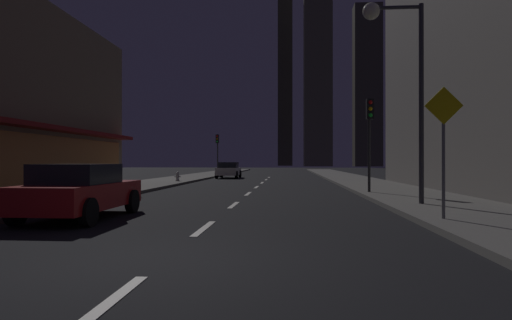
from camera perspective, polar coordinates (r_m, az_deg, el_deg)
The scene contains 14 objects.
ground_plane at distance 38.48m, azimuth 1.56°, elevation -2.52°, with size 78.00×136.00×0.10m, color black.
sidewalk_right at distance 38.76m, azimuth 11.96°, elevation -2.32°, with size 4.00×76.00×0.15m, color #605E59.
sidewalk_left at distance 39.44m, azimuth -8.66°, elevation -2.28°, with size 4.00×76.00×0.15m, color #605E59.
lane_marking_center at distance 22.73m, azimuth -0.43°, elevation -4.00°, with size 0.16×38.60×0.01m.
skyscraper_distant_tall at distance 157.82m, azimuth 3.88°, elevation 11.14°, with size 5.15×6.27×65.04m, color #3A372B.
skyscraper_distant_mid at distance 141.42m, azimuth 8.16°, elevation 15.24°, with size 8.73×6.13×78.27m, color #5C5745.
skyscraper_distant_short at distance 136.11m, azimuth 14.50°, elevation 9.46°, with size 8.21×5.68×48.63m, color #454234.
car_parked_near at distance 12.32m, azimuth -22.25°, elevation -3.79°, with size 1.98×4.24×1.45m.
car_parked_far at distance 39.36m, azimuth -3.64°, elevation -1.32°, with size 1.98×4.24×1.45m.
fire_hydrant_far_left at distance 30.74m, azimuth -10.32°, elevation -2.17°, with size 0.42×0.30×0.65m.
traffic_light_near_right at distance 19.96m, azimuth 14.79°, elevation 4.63°, with size 0.32×0.48×4.20m.
traffic_light_far_left at distance 44.78m, azimuth -5.12°, elevation 1.95°, with size 0.32×0.48×4.20m.
street_lamp_right at distance 15.20m, azimuth 17.95°, elevation 13.32°, with size 1.96×0.56×6.58m.
pedestrian_crossing_sign at distance 11.25m, azimuth 23.54°, elevation 2.37°, with size 0.91×0.08×3.15m.
Camera 1 is at (1.92, -6.40, 1.52)m, focal length 30.27 mm.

